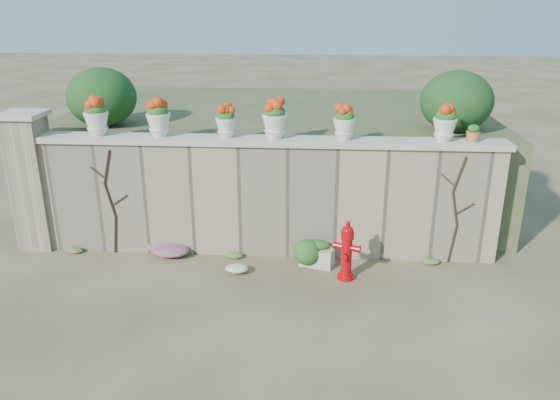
# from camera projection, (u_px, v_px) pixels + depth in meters

# --- Properties ---
(ground) EXTENTS (80.00, 80.00, 0.00)m
(ground) POSITION_uv_depth(u_px,v_px,m) (254.00, 303.00, 8.17)
(ground) COLOR brown
(ground) RESTS_ON ground
(stone_wall) EXTENTS (8.00, 0.40, 2.00)m
(stone_wall) POSITION_uv_depth(u_px,v_px,m) (265.00, 200.00, 9.52)
(stone_wall) COLOR #978464
(stone_wall) RESTS_ON ground
(wall_cap) EXTENTS (8.10, 0.52, 0.10)m
(wall_cap) POSITION_uv_depth(u_px,v_px,m) (264.00, 141.00, 9.16)
(wall_cap) COLOR beige
(wall_cap) RESTS_ON stone_wall
(gate_pillar) EXTENTS (0.72, 0.72, 2.48)m
(gate_pillar) POSITION_uv_depth(u_px,v_px,m) (32.00, 180.00, 9.70)
(gate_pillar) COLOR #978464
(gate_pillar) RESTS_ON ground
(raised_fill) EXTENTS (9.00, 6.00, 2.00)m
(raised_fill) POSITION_uv_depth(u_px,v_px,m) (278.00, 152.00, 12.51)
(raised_fill) COLOR #384C23
(raised_fill) RESTS_ON ground
(back_shrub_left) EXTENTS (1.30, 1.30, 1.10)m
(back_shrub_left) POSITION_uv_depth(u_px,v_px,m) (102.00, 97.00, 10.32)
(back_shrub_left) COLOR #143814
(back_shrub_left) RESTS_ON raised_fill
(back_shrub_right) EXTENTS (1.30, 1.30, 1.10)m
(back_shrub_right) POSITION_uv_depth(u_px,v_px,m) (457.00, 101.00, 9.89)
(back_shrub_right) COLOR #143814
(back_shrub_right) RESTS_ON raised_fill
(vine_left) EXTENTS (0.60, 0.04, 1.91)m
(vine_left) POSITION_uv_depth(u_px,v_px,m) (111.00, 201.00, 9.49)
(vine_left) COLOR black
(vine_left) RESTS_ON ground
(vine_right) EXTENTS (0.60, 0.04, 1.91)m
(vine_right) POSITION_uv_depth(u_px,v_px,m) (456.00, 209.00, 9.10)
(vine_right) COLOR black
(vine_right) RESTS_ON ground
(fire_hydrant) EXTENTS (0.43, 0.31, 1.00)m
(fire_hydrant) POSITION_uv_depth(u_px,v_px,m) (347.00, 250.00, 8.74)
(fire_hydrant) COLOR #B3060A
(fire_hydrant) RESTS_ON ground
(planter_box) EXTENTS (0.62, 0.46, 0.46)m
(planter_box) POSITION_uv_depth(u_px,v_px,m) (317.00, 254.00, 9.29)
(planter_box) COLOR beige
(planter_box) RESTS_ON ground
(green_shrub) EXTENTS (0.61, 0.55, 0.58)m
(green_shrub) POSITION_uv_depth(u_px,v_px,m) (306.00, 252.00, 9.19)
(green_shrub) COLOR #1E5119
(green_shrub) RESTS_ON ground
(magenta_clump) EXTENTS (1.01, 0.67, 0.27)m
(magenta_clump) POSITION_uv_depth(u_px,v_px,m) (172.00, 248.00, 9.69)
(magenta_clump) COLOR #C12694
(magenta_clump) RESTS_ON ground
(white_flowers) EXTENTS (0.55, 0.44, 0.20)m
(white_flowers) POSITION_uv_depth(u_px,v_px,m) (239.00, 267.00, 9.06)
(white_flowers) COLOR white
(white_flowers) RESTS_ON ground
(urn_pot_0) EXTENTS (0.41, 0.41, 0.65)m
(urn_pot_0) POSITION_uv_depth(u_px,v_px,m) (96.00, 117.00, 9.21)
(urn_pot_0) COLOR silver
(urn_pot_0) RESTS_ON wall_cap
(urn_pot_1) EXTENTS (0.41, 0.41, 0.64)m
(urn_pot_1) POSITION_uv_depth(u_px,v_px,m) (158.00, 118.00, 9.15)
(urn_pot_1) COLOR silver
(urn_pot_1) RESTS_ON wall_cap
(urn_pot_2) EXTENTS (0.34, 0.34, 0.54)m
(urn_pot_2) POSITION_uv_depth(u_px,v_px,m) (226.00, 122.00, 9.09)
(urn_pot_2) COLOR silver
(urn_pot_2) RESTS_ON wall_cap
(urn_pot_3) EXTENTS (0.41, 0.41, 0.65)m
(urn_pot_3) POSITION_uv_depth(u_px,v_px,m) (275.00, 119.00, 9.02)
(urn_pot_3) COLOR silver
(urn_pot_3) RESTS_ON wall_cap
(urn_pot_4) EXTENTS (0.36, 0.36, 0.57)m
(urn_pot_4) POSITION_uv_depth(u_px,v_px,m) (344.00, 123.00, 8.95)
(urn_pot_4) COLOR silver
(urn_pot_4) RESTS_ON wall_cap
(urn_pot_5) EXTENTS (0.38, 0.38, 0.60)m
(urn_pot_5) POSITION_uv_depth(u_px,v_px,m) (445.00, 123.00, 8.84)
(urn_pot_5) COLOR silver
(urn_pot_5) RESTS_ON wall_cap
(terracotta_pot) EXTENTS (0.23, 0.23, 0.27)m
(terracotta_pot) POSITION_uv_depth(u_px,v_px,m) (473.00, 134.00, 8.87)
(terracotta_pot) COLOR #BE623A
(terracotta_pot) RESTS_ON wall_cap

